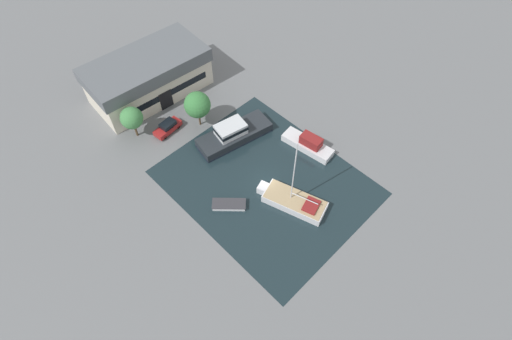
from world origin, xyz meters
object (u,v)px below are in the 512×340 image
object	(u,v)px
quay_tree_near_building	(197,105)
quay_tree_by_water	(132,118)
warehouse_building	(148,76)
parked_car	(168,127)
motor_cruiser	(233,133)
sailboat_moored	(293,201)
cabin_boat	(308,144)
small_dinghy	(229,205)

from	to	relation	value
quay_tree_near_building	quay_tree_by_water	xyz separation A→B (m)	(-8.36, 5.03, -0.43)
warehouse_building	quay_tree_by_water	distance (m)	9.65
quay_tree_by_water	parked_car	world-z (taller)	quay_tree_by_water
motor_cruiser	sailboat_moored	bearing A→B (deg)	-178.14
cabin_boat	warehouse_building	bearing A→B (deg)	101.92
warehouse_building	quay_tree_near_building	size ratio (longest dim) A/B	3.20
quay_tree_by_water	cabin_boat	world-z (taller)	quay_tree_by_water
quay_tree_by_water	small_dinghy	size ratio (longest dim) A/B	1.22
parked_car	small_dinghy	world-z (taller)	parked_car
sailboat_moored	small_dinghy	bearing A→B (deg)	119.98
sailboat_moored	small_dinghy	world-z (taller)	sailboat_moored
quay_tree_near_building	cabin_boat	distance (m)	17.55
warehouse_building	parked_car	xyz separation A→B (m)	(-3.43, -8.93, -2.61)
quay_tree_near_building	cabin_boat	xyz separation A→B (m)	(8.32, -15.11, -3.24)
warehouse_building	sailboat_moored	bearing A→B (deg)	-85.05
sailboat_moored	small_dinghy	size ratio (longest dim) A/B	2.77
small_dinghy	warehouse_building	bearing A→B (deg)	32.36
motor_cruiser	small_dinghy	size ratio (longest dim) A/B	2.72
motor_cruiser	cabin_boat	distance (m)	11.34
quay_tree_near_building	sailboat_moored	xyz separation A→B (m)	(-0.56, -20.17, -3.44)
quay_tree_near_building	motor_cruiser	bearing A→B (deg)	-73.91
small_dinghy	cabin_boat	xyz separation A→B (m)	(15.25, -0.79, 0.60)
quay_tree_by_water	cabin_boat	bearing A→B (deg)	-50.36
small_dinghy	cabin_boat	size ratio (longest dim) A/B	0.55
sailboat_moored	motor_cruiser	xyz separation A→B (m)	(2.26, 14.27, 0.41)
small_dinghy	cabin_boat	world-z (taller)	cabin_boat
warehouse_building	parked_car	distance (m)	9.91
parked_car	sailboat_moored	xyz separation A→B (m)	(3.88, -22.51, -0.13)
parked_car	motor_cruiser	bearing A→B (deg)	-149.95
quay_tree_near_building	motor_cruiser	world-z (taller)	quay_tree_near_building
sailboat_moored	cabin_boat	bearing A→B (deg)	12.22
quay_tree_by_water	small_dinghy	xyz separation A→B (m)	(1.43, -19.35, -3.41)
quay_tree_near_building	quay_tree_by_water	distance (m)	9.77
warehouse_building	quay_tree_by_water	world-z (taller)	warehouse_building
sailboat_moored	motor_cruiser	bearing A→B (deg)	63.54
warehouse_building	quay_tree_near_building	world-z (taller)	warehouse_building
quay_tree_by_water	motor_cruiser	size ratio (longest dim) A/B	0.45
quay_tree_near_building	sailboat_moored	world-z (taller)	sailboat_moored
quay_tree_near_building	quay_tree_by_water	bearing A→B (deg)	148.97
motor_cruiser	small_dinghy	distance (m)	12.09
warehouse_building	cabin_boat	bearing A→B (deg)	-66.40
warehouse_building	quay_tree_by_water	size ratio (longest dim) A/B	3.64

